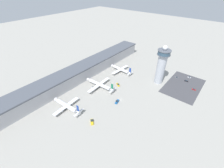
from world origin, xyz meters
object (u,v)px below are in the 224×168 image
object	(u,v)px
car_yellow_taxi	(177,78)
airplane_gate_bravo	(100,85)
service_truck_fuel	(93,88)
service_truck_catering	(117,102)
service_truck_water	(118,85)
airplane_gate_alpha	(67,106)
car_silver_sedan	(186,81)
service_truck_baggage	(92,122)
car_navy_sedan	(194,89)
car_white_wagon	(189,77)
airplane_gate_charlie	(121,69)
control_tower	(162,65)

from	to	relation	value
car_yellow_taxi	airplane_gate_bravo	bearing A→B (deg)	141.15
airplane_gate_bravo	service_truck_fuel	size ratio (longest dim) A/B	5.53
service_truck_catering	service_truck_water	size ratio (longest dim) A/B	1.07
airplane_gate_alpha	car_silver_sedan	distance (m)	156.84
airplane_gate_alpha	car_silver_sedan	world-z (taller)	airplane_gate_alpha
service_truck_baggage	car_navy_sedan	world-z (taller)	service_truck_baggage
service_truck_baggage	service_truck_water	xyz separation A→B (m)	(64.89, 17.93, -0.12)
car_white_wagon	car_silver_sedan	size ratio (longest dim) A/B	0.92
airplane_gate_alpha	car_navy_sedan	bearing A→B (deg)	-38.29
car_silver_sedan	airplane_gate_alpha	bearing A→B (deg)	148.56
airplane_gate_charlie	car_white_wagon	size ratio (longest dim) A/B	8.37
car_yellow_taxi	car_navy_sedan	world-z (taller)	car_yellow_taxi
airplane_gate_alpha	service_truck_water	distance (m)	70.06
airplane_gate_charlie	service_truck_catering	world-z (taller)	airplane_gate_charlie
control_tower	service_truck_catering	world-z (taller)	control_tower
control_tower	car_yellow_taxi	distance (m)	39.11
airplane_gate_bravo	car_yellow_taxi	bearing A→B (deg)	-38.85
service_truck_fuel	service_truck_baggage	world-z (taller)	service_truck_baggage
service_truck_fuel	service_truck_catering	bearing A→B (deg)	-90.86
service_truck_baggage	car_white_wagon	size ratio (longest dim) A/B	1.57
service_truck_fuel	airplane_gate_bravo	bearing A→B (deg)	-27.66
car_white_wagon	service_truck_fuel	bearing A→B (deg)	140.58
car_white_wagon	car_yellow_taxi	xyz separation A→B (m)	(-12.13, 13.63, 0.06)
service_truck_water	car_yellow_taxi	distance (m)	84.13
car_white_wagon	service_truck_water	bearing A→B (deg)	139.56
airplane_gate_alpha	car_silver_sedan	bearing A→B (deg)	-31.44
service_truck_baggage	car_silver_sedan	world-z (taller)	service_truck_baggage
service_truck_baggage	airplane_gate_charlie	bearing A→B (deg)	20.66
airplane_gate_bravo	airplane_gate_charlie	world-z (taller)	airplane_gate_bravo
airplane_gate_bravo	service_truck_water	size ratio (longest dim) A/B	6.10
service_truck_water	car_yellow_taxi	bearing A→B (deg)	-38.74
control_tower	service_truck_baggage	xyz separation A→B (m)	(-104.88, 18.96, -24.57)
car_yellow_taxi	service_truck_baggage	bearing A→B (deg)	165.10
control_tower	car_white_wagon	size ratio (longest dim) A/B	11.74
control_tower	car_white_wagon	world-z (taller)	control_tower
car_white_wagon	car_navy_sedan	distance (m)	28.54
service_truck_catering	airplane_gate_alpha	bearing A→B (deg)	139.62
service_truck_catering	car_yellow_taxi	size ratio (longest dim) A/B	1.81
service_truck_catering	car_silver_sedan	bearing A→B (deg)	-26.77
airplane_gate_bravo	service_truck_catering	bearing A→B (deg)	-103.51
airplane_gate_alpha	car_yellow_taxi	size ratio (longest dim) A/B	9.16
control_tower	car_navy_sedan	world-z (taller)	control_tower
airplane_gate_bravo	airplane_gate_charlie	bearing A→B (deg)	3.10
airplane_gate_bravo	service_truck_fuel	xyz separation A→B (m)	(-7.68, 4.03, -3.61)
airplane_gate_bravo	car_white_wagon	xyz separation A→B (m)	(96.33, -81.46, -4.04)
car_navy_sedan	airplane_gate_charlie	bearing A→B (deg)	103.00
airplane_gate_alpha	car_yellow_taxi	distance (m)	150.36
service_truck_baggage	car_navy_sedan	distance (m)	132.24
service_truck_water	car_white_wagon	xyz separation A→B (m)	(77.75, -66.27, -0.36)
airplane_gate_alpha	airplane_gate_charlie	distance (m)	98.08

